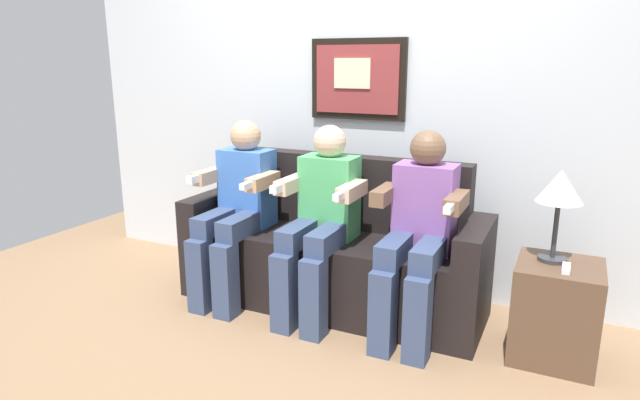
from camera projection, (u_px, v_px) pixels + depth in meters
name	position (u px, v px, depth m)	size (l,w,h in m)	color
ground_plane	(309.00, 324.00, 3.10)	(5.51, 5.51, 0.00)	#8C6B4C
back_wall_assembly	(361.00, 87.00, 3.44)	(4.24, 0.10, 2.60)	silver
couch	(332.00, 255.00, 3.31)	(1.84, 0.58, 0.90)	black
person_on_left	(237.00, 205.00, 3.32)	(0.46, 0.56, 1.11)	#3F72CC
person_in_middle	(321.00, 216.00, 3.09)	(0.46, 0.56, 1.11)	#4CB266
person_on_right	(418.00, 229.00, 2.85)	(0.46, 0.56, 1.11)	#8C59A5
side_table_right	(555.00, 311.00, 2.70)	(0.40, 0.40, 0.50)	brown
table_lamp	(560.00, 190.00, 2.60)	(0.22, 0.22, 0.46)	#333338
spare_remote_on_table	(566.00, 268.00, 2.56)	(0.04, 0.13, 0.02)	white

